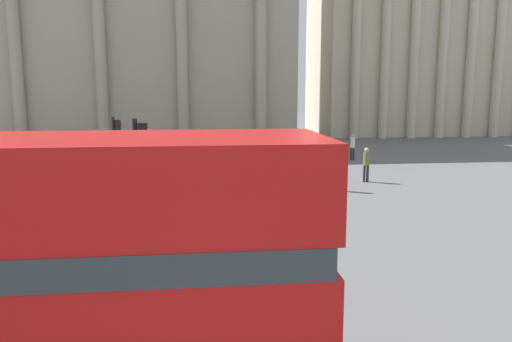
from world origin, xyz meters
The scene contains 8 objects.
plaza_building_left centered at (-7.62, 46.37, 10.41)m, with size 31.97×15.77×20.82m.
plaza_building_right centered at (23.85, 52.18, 11.67)m, with size 22.60×13.37×23.37m.
traffic_light_near centered at (-1.50, 9.63, 2.67)m, with size 0.42×0.24×4.12m.
traffic_light_mid centered at (-3.33, 17.78, 2.43)m, with size 0.42×0.24×3.72m.
pedestrian_blue centered at (6.27, 20.79, 1.06)m, with size 0.32×0.32×1.82m.
pedestrian_white centered at (10.25, 30.81, 1.04)m, with size 0.32×0.32×1.79m.
pedestrian_black centered at (1.50, 27.07, 0.92)m, with size 0.32×0.32×1.61m.
pedestrian_olive centered at (8.50, 22.85, 1.05)m, with size 0.32×0.32×1.80m.
Camera 1 is at (-0.11, -1.97, 4.76)m, focal length 35.00 mm.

